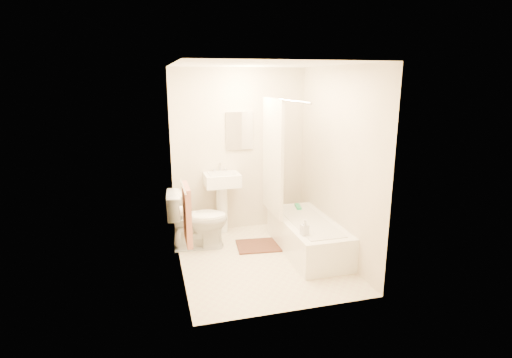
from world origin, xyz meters
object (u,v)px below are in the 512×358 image
object	(u,v)px
soap_bottle	(305,227)
sink	(222,201)
bath_mat	(260,246)
toilet	(198,220)
bathtub	(307,236)

from	to	relation	value
soap_bottle	sink	bearing A→B (deg)	117.78
sink	soap_bottle	xyz separation A→B (m)	(0.74, -1.41, 0.03)
bath_mat	toilet	bearing A→B (deg)	166.35
sink	soap_bottle	world-z (taller)	sink
bathtub	soap_bottle	distance (m)	0.59
toilet	sink	world-z (taller)	sink
bathtub	bath_mat	world-z (taller)	bathtub
bath_mat	bathtub	bearing A→B (deg)	-27.92
sink	soap_bottle	bearing A→B (deg)	-62.67
bath_mat	soap_bottle	distance (m)	0.96
bathtub	toilet	bearing A→B (deg)	160.17
toilet	bath_mat	size ratio (longest dim) A/B	1.27
bathtub	soap_bottle	size ratio (longest dim) A/B	7.91
sink	bathtub	size ratio (longest dim) A/B	0.65
toilet	sink	bearing A→B (deg)	-37.35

